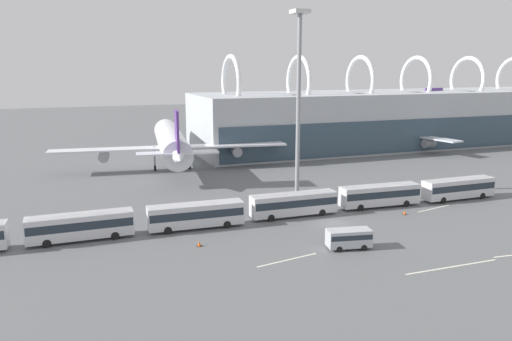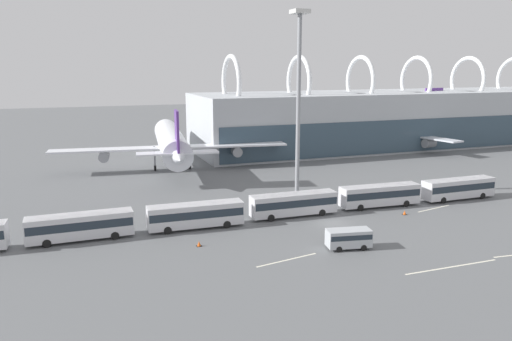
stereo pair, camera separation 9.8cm
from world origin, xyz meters
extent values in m
plane|color=slate|center=(0.00, 0.00, 0.00)|extent=(440.00, 440.00, 0.00)
cube|color=#B2B7BC|center=(54.96, 55.20, 7.15)|extent=(119.80, 26.00, 14.30)
cube|color=#384C5B|center=(54.96, 42.11, 4.43)|extent=(117.41, 0.20, 7.86)
torus|color=white|center=(3.12, 55.20, 17.02)|extent=(1.10, 13.21, 13.21)
torus|color=white|center=(20.40, 55.20, 17.02)|extent=(1.10, 13.21, 13.21)
torus|color=white|center=(37.68, 55.20, 17.02)|extent=(1.10, 13.21, 13.21)
torus|color=white|center=(54.96, 55.20, 17.02)|extent=(1.10, 13.21, 13.21)
torus|color=white|center=(72.24, 55.20, 17.02)|extent=(1.10, 13.21, 13.21)
cylinder|color=silver|center=(-13.27, 45.08, 5.61)|extent=(9.88, 37.68, 5.41)
sphere|color=silver|center=(-11.02, 63.59, 5.61)|extent=(5.30, 5.30, 5.30)
cone|color=silver|center=(-15.53, 26.56, 5.61)|extent=(6.09, 8.75, 5.14)
cube|color=silver|center=(-13.55, 42.82, 4.66)|extent=(47.74, 9.83, 0.35)
cylinder|color=gray|center=(-26.78, 44.43, 3.37)|extent=(2.48, 3.65, 2.08)
cylinder|color=gray|center=(-0.32, 41.21, 3.37)|extent=(2.48, 3.65, 2.08)
cube|color=#5B338C|center=(-15.42, 27.47, 9.96)|extent=(1.00, 4.96, 7.07)
cube|color=silver|center=(-15.42, 27.47, 6.15)|extent=(14.34, 4.88, 0.28)
cylinder|color=gray|center=(-11.76, 57.50, 2.81)|extent=(0.36, 0.36, 4.52)
cylinder|color=black|center=(-11.76, 57.50, 0.55)|extent=(0.58, 1.15, 1.10)
cylinder|color=gray|center=(-17.04, 43.25, 2.81)|extent=(0.36, 0.36, 4.52)
cylinder|color=black|center=(-17.04, 43.25, 0.55)|extent=(0.58, 1.15, 1.10)
cylinder|color=gray|center=(-10.06, 42.40, 2.81)|extent=(0.36, 0.36, 4.52)
cylinder|color=black|center=(-10.06, 42.40, 0.55)|extent=(0.58, 1.15, 1.10)
cylinder|color=silver|center=(45.26, 51.31, 4.72)|extent=(32.07, 10.52, 5.03)
sphere|color=silver|center=(29.67, 48.53, 4.72)|extent=(4.93, 4.93, 4.93)
cone|color=silver|center=(60.85, 54.09, 4.72)|extent=(7.69, 5.93, 4.78)
cube|color=silver|center=(47.16, 51.65, 3.84)|extent=(10.31, 38.24, 0.35)
cylinder|color=gray|center=(49.04, 41.12, 2.49)|extent=(3.51, 2.72, 2.19)
cylinder|color=gray|center=(45.28, 62.18, 2.49)|extent=(3.51, 2.72, 2.19)
cube|color=#5B338C|center=(60.09, 53.96, 10.29)|extent=(6.70, 1.58, 9.62)
cube|color=silver|center=(60.09, 53.96, 5.22)|extent=(5.45, 13.45, 0.28)
cylinder|color=gray|center=(34.80, 49.44, 2.38)|extent=(0.36, 0.36, 3.67)
cylinder|color=black|center=(34.80, 49.44, 0.55)|extent=(1.16, 0.64, 1.10)
cylinder|color=gray|center=(47.74, 48.43, 2.38)|extent=(0.36, 0.36, 3.67)
cylinder|color=black|center=(47.74, 48.43, 0.55)|extent=(1.16, 0.64, 1.10)
cylinder|color=gray|center=(46.59, 54.87, 2.38)|extent=(0.36, 0.36, 3.67)
cylinder|color=black|center=(46.59, 54.87, 0.55)|extent=(1.16, 0.64, 1.10)
cube|color=silver|center=(-32.12, 4.59, 1.84)|extent=(12.51, 2.76, 2.94)
cube|color=#232D38|center=(-32.12, 4.59, 2.14)|extent=(12.26, 2.79, 1.03)
cube|color=silver|center=(-32.12, 4.59, 3.25)|extent=(12.14, 2.68, 0.12)
cylinder|color=black|center=(-28.26, 5.84, 0.50)|extent=(1.00, 0.31, 1.00)
cylinder|color=black|center=(-28.23, 3.42, 0.50)|extent=(1.00, 0.31, 1.00)
cylinder|color=black|center=(-36.00, 5.75, 0.50)|extent=(1.00, 0.31, 1.00)
cylinder|color=black|center=(-35.97, 3.33, 0.50)|extent=(1.00, 0.31, 1.00)
cube|color=silver|center=(-17.89, 4.25, 1.84)|extent=(12.57, 3.05, 2.94)
cube|color=#232D38|center=(-17.89, 4.25, 2.14)|extent=(12.32, 3.07, 1.03)
cube|color=silver|center=(-17.89, 4.25, 3.25)|extent=(12.19, 2.96, 0.12)
cylinder|color=black|center=(-13.98, 5.32, 0.50)|extent=(1.01, 0.33, 1.00)
cylinder|color=black|center=(-14.06, 2.91, 0.50)|extent=(1.01, 0.33, 1.00)
cylinder|color=black|center=(-21.71, 5.59, 0.50)|extent=(1.01, 0.33, 1.00)
cylinder|color=black|center=(-21.80, 3.17, 0.50)|extent=(1.01, 0.33, 1.00)
cube|color=silver|center=(-3.66, 4.71, 1.84)|extent=(12.54, 2.89, 2.94)
cube|color=#232D38|center=(-3.66, 4.71, 2.14)|extent=(12.29, 2.92, 1.03)
cube|color=silver|center=(-3.66, 4.71, 3.25)|extent=(12.16, 2.81, 0.12)
cylinder|color=black|center=(0.24, 5.84, 0.50)|extent=(1.01, 0.32, 1.00)
cylinder|color=black|center=(0.19, 3.42, 0.50)|extent=(1.01, 0.32, 1.00)
cylinder|color=black|center=(-7.50, 6.01, 0.50)|extent=(1.01, 0.32, 1.00)
cylinder|color=black|center=(-7.55, 3.59, 0.50)|extent=(1.01, 0.32, 1.00)
cube|color=silver|center=(10.57, 4.72, 1.84)|extent=(12.61, 3.32, 2.94)
cube|color=#232D38|center=(10.57, 4.72, 2.14)|extent=(12.36, 3.33, 1.03)
cube|color=silver|center=(10.57, 4.72, 3.25)|extent=(12.23, 3.22, 0.12)
cylinder|color=black|center=(14.50, 5.71, 0.50)|extent=(1.02, 0.36, 1.00)
cylinder|color=black|center=(14.37, 3.29, 0.50)|extent=(1.02, 0.36, 1.00)
cylinder|color=black|center=(6.78, 6.14, 0.50)|extent=(1.02, 0.36, 1.00)
cylinder|color=black|center=(6.64, 3.73, 0.50)|extent=(1.02, 0.36, 1.00)
cube|color=silver|center=(24.80, 4.09, 1.84)|extent=(12.49, 2.66, 2.94)
cube|color=#232D38|center=(24.80, 4.09, 2.14)|extent=(12.24, 2.69, 1.03)
cube|color=silver|center=(24.80, 4.09, 3.25)|extent=(12.12, 2.58, 0.12)
cylinder|color=black|center=(28.67, 5.29, 0.50)|extent=(1.00, 0.30, 1.00)
cylinder|color=black|center=(28.67, 2.87, 0.50)|extent=(1.00, 0.30, 1.00)
cylinder|color=black|center=(20.94, 5.31, 0.50)|extent=(1.00, 0.30, 1.00)
cylinder|color=black|center=(20.93, 2.89, 0.50)|extent=(1.00, 0.30, 1.00)
cube|color=#B2B7BC|center=(-2.92, -9.13, 1.30)|extent=(5.41, 3.02, 2.00)
cube|color=#232D38|center=(-2.92, -9.13, 1.61)|extent=(5.26, 3.01, 0.60)
cylinder|color=black|center=(-1.28, -8.41, 0.35)|extent=(0.73, 0.34, 0.70)
cylinder|color=black|center=(-1.65, -10.38, 0.35)|extent=(0.73, 0.34, 0.70)
cylinder|color=black|center=(-4.20, -7.87, 0.35)|extent=(0.73, 0.34, 0.70)
cylinder|color=black|center=(-4.56, -9.85, 0.35)|extent=(0.73, 0.34, 0.70)
cylinder|color=gray|center=(1.76, 15.30, 14.40)|extent=(0.68, 0.68, 28.79)
cube|color=silver|center=(1.76, 15.30, 29.05)|extent=(2.53, 2.53, 0.63)
cube|color=silver|center=(17.68, 1.01, 0.00)|extent=(6.89, 1.71, 0.01)
cube|color=silver|center=(4.57, -17.74, 0.00)|extent=(11.74, 0.32, 0.01)
cube|color=silver|center=(-11.07, -9.94, 0.00)|extent=(7.74, 1.64, 0.01)
cube|color=black|center=(11.65, -0.04, 0.01)|extent=(0.59, 0.59, 0.02)
cone|color=#EA5914|center=(11.65, -0.04, 0.32)|extent=(0.44, 0.44, 0.58)
cube|color=black|center=(-19.11, -2.40, 0.01)|extent=(0.60, 0.60, 0.02)
cone|color=#EA5914|center=(-19.11, -2.40, 0.32)|extent=(0.45, 0.45, 0.59)
camera|label=1|loc=(-32.16, -57.08, 20.85)|focal=35.00mm
camera|label=2|loc=(-32.06, -57.11, 20.85)|focal=35.00mm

